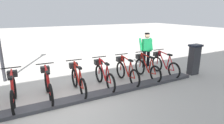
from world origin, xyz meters
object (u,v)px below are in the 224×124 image
(bike_docked_0, at_px, (164,65))
(worker_near_rack, at_px, (147,49))
(bike_docked_2, at_px, (126,71))
(bike_docked_6, at_px, (13,91))
(bike_docked_3, at_px, (104,75))
(payment_kiosk, at_px, (194,59))
(bike_docked_1, at_px, (146,68))
(bike_docked_4, at_px, (78,79))
(bike_docked_5, at_px, (48,85))

(bike_docked_0, bearing_deg, worker_near_rack, 5.33)
(bike_docked_2, height_order, bike_docked_6, same)
(bike_docked_3, bearing_deg, bike_docked_0, -90.00)
(payment_kiosk, distance_m, bike_docked_1, 2.16)
(bike_docked_0, xyz_separation_m, bike_docked_3, (0.00, 2.84, 0.00))
(bike_docked_4, height_order, bike_docked_5, same)
(bike_docked_0, bearing_deg, bike_docked_1, 90.00)
(bike_docked_1, height_order, bike_docked_4, same)
(bike_docked_2, height_order, worker_near_rack, worker_near_rack)
(worker_near_rack, bearing_deg, bike_docked_3, 111.50)
(bike_docked_0, xyz_separation_m, bike_docked_4, (0.00, 3.78, 0.00))
(bike_docked_4, bearing_deg, bike_docked_0, -90.00)
(bike_docked_1, xyz_separation_m, bike_docked_2, (0.00, 0.95, 0.00))
(bike_docked_5, height_order, worker_near_rack, worker_near_rack)
(payment_kiosk, distance_m, bike_docked_5, 5.89)
(bike_docked_2, height_order, bike_docked_4, same)
(bike_docked_3, relative_size, bike_docked_5, 1.00)
(bike_docked_3, height_order, bike_docked_4, same)
(bike_docked_4, distance_m, worker_near_rack, 3.87)
(bike_docked_0, distance_m, bike_docked_3, 2.84)
(bike_docked_6, bearing_deg, bike_docked_4, -90.00)
(payment_kiosk, height_order, bike_docked_4, payment_kiosk)
(bike_docked_1, height_order, bike_docked_6, same)
(payment_kiosk, bearing_deg, bike_docked_6, 85.19)
(bike_docked_3, relative_size, bike_docked_4, 1.00)
(bike_docked_2, distance_m, worker_near_rack, 2.14)
(bike_docked_2, xyz_separation_m, bike_docked_3, (0.00, 0.95, 0.00))
(bike_docked_3, distance_m, bike_docked_5, 1.89)
(bike_docked_4, relative_size, bike_docked_6, 1.00)
(bike_docked_6, bearing_deg, bike_docked_2, -90.00)
(worker_near_rack, bearing_deg, payment_kiosk, -143.35)
(bike_docked_1, height_order, bike_docked_2, same)
(payment_kiosk, bearing_deg, bike_docked_5, 84.42)
(bike_docked_3, distance_m, bike_docked_4, 0.95)
(payment_kiosk, distance_m, bike_docked_3, 4.01)
(payment_kiosk, height_order, bike_docked_0, payment_kiosk)
(bike_docked_1, bearing_deg, payment_kiosk, -105.42)
(bike_docked_3, bearing_deg, bike_docked_6, 90.00)
(payment_kiosk, xyz_separation_m, bike_docked_5, (0.57, 5.85, -0.24))
(bike_docked_3, distance_m, bike_docked_6, 2.84)
(bike_docked_4, bearing_deg, worker_near_rack, -73.68)
(bike_docked_3, distance_m, worker_near_rack, 2.98)
(payment_kiosk, bearing_deg, bike_docked_1, 74.58)
(bike_docked_3, xyz_separation_m, worker_near_rack, (1.08, -2.74, 0.48))
(worker_near_rack, bearing_deg, bike_docked_6, 100.95)
(bike_docked_2, relative_size, bike_docked_3, 1.00)
(bike_docked_4, relative_size, worker_near_rack, 1.04)
(bike_docked_1, relative_size, bike_docked_6, 1.00)
(payment_kiosk, relative_size, bike_docked_5, 0.74)
(bike_docked_6, relative_size, worker_near_rack, 1.04)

